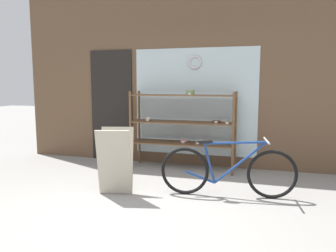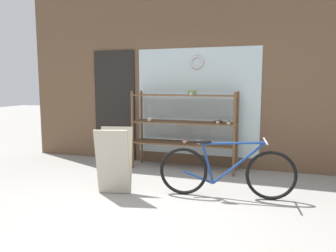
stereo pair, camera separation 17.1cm
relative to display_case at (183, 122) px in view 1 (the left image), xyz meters
The scene contains 5 objects.
ground_plane 2.25m from the display_case, 91.95° to the right, with size 30.00×30.00×0.00m, color gray.
storefront_facade 1.09m from the display_case, 105.53° to the left, with size 6.38×0.13×3.79m.
display_case is the anchor object (origin of this frame).
bicycle 1.57m from the display_case, 53.77° to the right, with size 1.76×0.46×0.77m.
sandwich_board 1.67m from the display_case, 110.08° to the right, with size 0.51×0.47×0.89m.
Camera 1 is at (1.38, -3.33, 1.48)m, focal length 35.00 mm.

